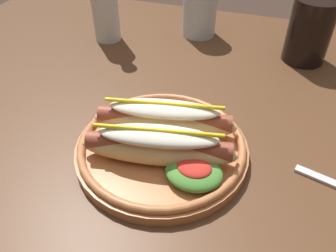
% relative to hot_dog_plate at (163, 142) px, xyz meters
% --- Properties ---
extents(dining_table, '(1.25, 0.83, 0.74)m').
position_rel_hot_dog_plate_xyz_m(dining_table, '(-0.02, 0.17, -0.13)').
color(dining_table, '#51331E').
rests_on(dining_table, ground_plane).
extents(hot_dog_plate, '(0.26, 0.26, 0.08)m').
position_rel_hot_dog_plate_xyz_m(hot_dog_plate, '(0.00, 0.00, 0.00)').
color(hot_dog_plate, '#B77042').
rests_on(hot_dog_plate, dining_table).
extents(soda_cup, '(0.09, 0.09, 0.13)m').
position_rel_hot_dog_plate_xyz_m(soda_cup, '(0.19, 0.37, 0.04)').
color(soda_cup, black).
rests_on(soda_cup, dining_table).
extents(water_cup, '(0.08, 0.08, 0.13)m').
position_rel_hot_dog_plate_xyz_m(water_cup, '(-0.05, 0.42, 0.04)').
color(water_cup, silver).
rests_on(water_cup, dining_table).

